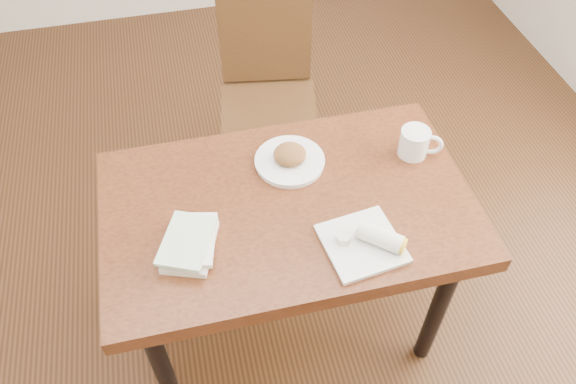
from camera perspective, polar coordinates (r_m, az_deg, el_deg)
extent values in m
cube|color=#472814|center=(2.40, 0.00, -12.79)|extent=(4.00, 5.00, 0.01)
cube|color=brown|center=(1.80, 0.00, -1.68)|extent=(1.17, 0.73, 0.06)
cylinder|color=black|center=(1.97, -12.63, -17.05)|extent=(0.06, 0.06, 0.69)
cylinder|color=black|center=(2.09, 15.04, -11.26)|extent=(0.06, 0.06, 0.69)
cylinder|color=black|center=(2.24, -13.77, -4.90)|extent=(0.06, 0.06, 0.69)
cylinder|color=black|center=(2.36, 10.05, -0.58)|extent=(0.06, 0.06, 0.69)
cylinder|color=#4D3116|center=(2.83, 1.68, 7.06)|extent=(0.04, 0.04, 0.45)
cylinder|color=#4D3116|center=(2.82, -5.67, 6.68)|extent=(0.04, 0.04, 0.45)
cylinder|color=#4D3116|center=(2.57, 2.41, 1.74)|extent=(0.04, 0.04, 0.45)
cylinder|color=#4D3116|center=(2.56, -5.61, 1.30)|extent=(0.04, 0.04, 0.45)
cube|color=#4D3116|center=(2.52, -1.94, 8.31)|extent=(0.48, 0.48, 0.04)
cube|color=#4D3116|center=(2.52, -2.32, 15.63)|extent=(0.40, 0.10, 0.45)
cylinder|color=white|center=(1.88, 0.18, 3.05)|extent=(0.23, 0.23, 0.01)
cylinder|color=white|center=(1.88, 0.18, 3.28)|extent=(0.24, 0.24, 0.01)
ellipsoid|color=#B27538|center=(1.86, 0.18, 3.86)|extent=(0.11, 0.11, 0.06)
cylinder|color=white|center=(1.94, 12.67, 4.93)|extent=(0.10, 0.10, 0.10)
torus|color=white|center=(1.94, 14.35, 4.67)|extent=(0.08, 0.05, 0.08)
cylinder|color=tan|center=(1.91, 12.90, 5.92)|extent=(0.09, 0.09, 0.01)
cylinder|color=#F2E5CC|center=(1.90, 12.92, 5.99)|extent=(0.06, 0.06, 0.00)
cube|color=white|center=(1.68, 7.50, -5.32)|extent=(0.24, 0.24, 0.01)
cube|color=white|center=(1.67, 7.53, -5.14)|extent=(0.25, 0.25, 0.01)
cylinder|color=white|center=(1.65, 9.31, -4.52)|extent=(0.14, 0.13, 0.06)
cylinder|color=yellow|center=(1.65, 11.48, -5.36)|extent=(0.05, 0.05, 0.05)
cylinder|color=silver|center=(1.66, 5.65, -4.62)|extent=(0.05, 0.05, 0.03)
cylinder|color=red|center=(1.65, 5.68, -4.41)|extent=(0.04, 0.04, 0.01)
cube|color=white|center=(1.68, -9.92, -5.47)|extent=(0.19, 0.23, 0.02)
cube|color=silver|center=(1.67, -9.69, -4.79)|extent=(0.17, 0.22, 0.02)
cube|color=#86C98F|center=(1.65, -10.24, -4.89)|extent=(0.20, 0.23, 0.01)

